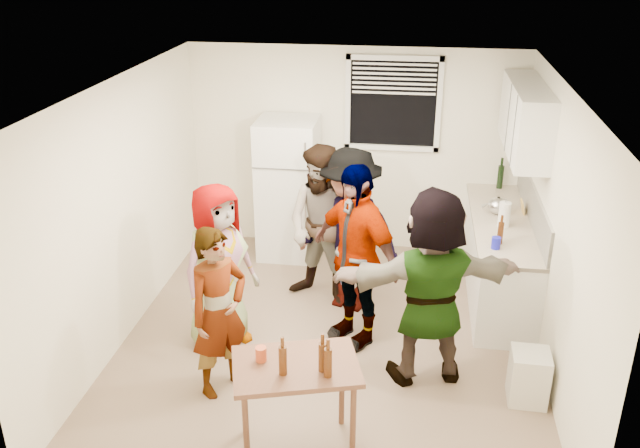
% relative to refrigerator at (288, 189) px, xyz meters
% --- Properties ---
extents(room, '(4.00, 4.50, 2.50)m').
position_rel_refrigerator_xyz_m(room, '(0.75, -1.88, -0.85)').
color(room, white).
rests_on(room, ground).
extents(window, '(1.12, 0.10, 1.06)m').
position_rel_refrigerator_xyz_m(window, '(1.20, 0.33, 1.00)').
color(window, white).
rests_on(window, room).
extents(refrigerator, '(0.70, 0.70, 1.70)m').
position_rel_refrigerator_xyz_m(refrigerator, '(0.00, 0.00, 0.00)').
color(refrigerator, white).
rests_on(refrigerator, ground).
extents(counter_lower, '(0.60, 2.20, 0.86)m').
position_rel_refrigerator_xyz_m(counter_lower, '(2.45, -0.73, -0.42)').
color(counter_lower, white).
rests_on(counter_lower, ground).
extents(countertop, '(0.64, 2.22, 0.04)m').
position_rel_refrigerator_xyz_m(countertop, '(2.45, -0.73, 0.03)').
color(countertop, beige).
rests_on(countertop, counter_lower).
extents(backsplash, '(0.03, 2.20, 0.36)m').
position_rel_refrigerator_xyz_m(backsplash, '(2.74, -0.73, 0.23)').
color(backsplash, '#B8B4A9').
rests_on(backsplash, countertop).
extents(upper_cabinets, '(0.34, 1.60, 0.70)m').
position_rel_refrigerator_xyz_m(upper_cabinets, '(2.58, -0.53, 1.10)').
color(upper_cabinets, white).
rests_on(upper_cabinets, room).
extents(kettle, '(0.27, 0.24, 0.21)m').
position_rel_refrigerator_xyz_m(kettle, '(2.40, -0.56, 0.05)').
color(kettle, silver).
rests_on(kettle, countertop).
extents(paper_towel, '(0.12, 0.12, 0.26)m').
position_rel_refrigerator_xyz_m(paper_towel, '(2.43, -0.90, 0.05)').
color(paper_towel, white).
rests_on(paper_towel, countertop).
extents(wine_bottle, '(0.07, 0.07, 0.28)m').
position_rel_refrigerator_xyz_m(wine_bottle, '(2.50, 0.25, 0.05)').
color(wine_bottle, black).
rests_on(wine_bottle, countertop).
extents(beer_bottle_counter, '(0.06, 0.06, 0.22)m').
position_rel_refrigerator_xyz_m(beer_bottle_counter, '(2.35, -1.33, 0.05)').
color(beer_bottle_counter, '#47230C').
rests_on(beer_bottle_counter, countertop).
extents(blue_cup, '(0.09, 0.09, 0.12)m').
position_rel_refrigerator_xyz_m(blue_cup, '(2.30, -1.45, 0.05)').
color(blue_cup, '#181AC2').
rests_on(blue_cup, countertop).
extents(picture_frame, '(0.02, 0.16, 0.14)m').
position_rel_refrigerator_xyz_m(picture_frame, '(2.67, -0.49, 0.12)').
color(picture_frame, '#E2B050').
rests_on(picture_frame, countertop).
extents(trash_bin, '(0.33, 0.33, 0.47)m').
position_rel_refrigerator_xyz_m(trash_bin, '(2.55, -2.56, -0.60)').
color(trash_bin, silver).
rests_on(trash_bin, ground).
extents(serving_table, '(1.06, 0.85, 0.78)m').
position_rel_refrigerator_xyz_m(serving_table, '(0.70, -3.43, -0.85)').
color(serving_table, brown).
rests_on(serving_table, ground).
extents(beer_bottle_table, '(0.06, 0.06, 0.23)m').
position_rel_refrigerator_xyz_m(beer_bottle_table, '(0.90, -3.47, -0.07)').
color(beer_bottle_table, '#47230C').
rests_on(beer_bottle_table, serving_table).
extents(red_cup, '(0.08, 0.08, 0.11)m').
position_rel_refrigerator_xyz_m(red_cup, '(0.44, -3.42, -0.07)').
color(red_cup, '#BA4420').
rests_on(red_cup, serving_table).
extents(guest_grey, '(1.79, 1.61, 0.52)m').
position_rel_refrigerator_xyz_m(guest_grey, '(-0.28, -2.05, -0.85)').
color(guest_grey, gray).
rests_on(guest_grey, ground).
extents(guest_stripe, '(1.54, 1.40, 0.37)m').
position_rel_refrigerator_xyz_m(guest_stripe, '(-0.07, -2.77, -0.85)').
color(guest_stripe, '#141933').
rests_on(guest_stripe, ground).
extents(guest_back_left, '(1.44, 1.93, 0.66)m').
position_rel_refrigerator_xyz_m(guest_back_left, '(0.59, -1.11, -0.85)').
color(guest_back_left, brown).
rests_on(guest_back_left, ground).
extents(guest_back_right, '(1.68, 2.04, 0.65)m').
position_rel_refrigerator_xyz_m(guest_back_right, '(0.87, -1.19, -0.85)').
color(guest_back_right, '#414045').
rests_on(guest_back_right, ground).
extents(guest_black, '(1.98, 2.08, 0.44)m').
position_rel_refrigerator_xyz_m(guest_black, '(0.98, -1.82, -0.85)').
color(guest_black, black).
rests_on(guest_black, ground).
extents(guest_orange, '(2.08, 2.18, 0.53)m').
position_rel_refrigerator_xyz_m(guest_orange, '(1.69, -2.33, -0.85)').
color(guest_orange, '#BD7D3C').
rests_on(guest_orange, ground).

